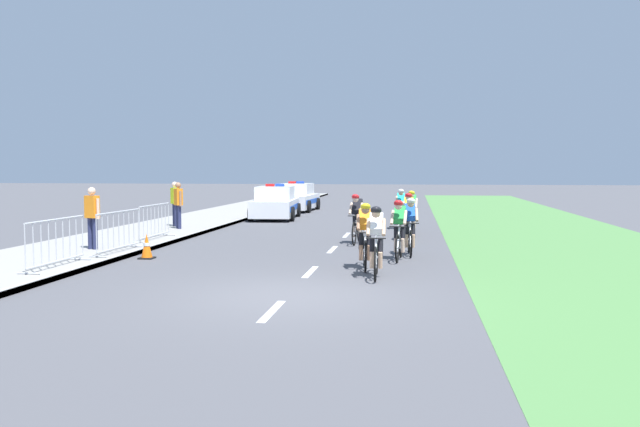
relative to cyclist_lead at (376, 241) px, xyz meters
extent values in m
plane|color=#4C4C51|center=(-1.49, -2.10, -0.79)|extent=(160.00, 160.00, 0.00)
cube|color=gray|center=(-8.33, 11.90, -0.73)|extent=(3.74, 60.00, 0.12)
cube|color=#9E9E99|center=(-6.54, 11.90, -0.72)|extent=(0.16, 60.00, 0.13)
cube|color=#4C7F42|center=(5.30, 11.90, -0.78)|extent=(7.00, 60.00, 0.01)
cube|color=white|center=(-1.49, -3.42, -0.78)|extent=(0.14, 1.60, 0.01)
cube|color=white|center=(-1.49, 0.58, -0.78)|extent=(0.14, 1.60, 0.01)
cube|color=white|center=(-1.49, 4.58, -0.78)|extent=(0.14, 1.60, 0.01)
cube|color=white|center=(-1.49, 8.58, -0.78)|extent=(0.14, 1.60, 0.01)
cube|color=white|center=(-1.49, 12.58, -0.78)|extent=(0.14, 1.60, 0.01)
torus|color=black|center=(0.01, -0.48, -0.42)|extent=(0.06, 0.72, 0.72)
cylinder|color=#99999E|center=(0.01, -0.48, -0.42)|extent=(0.06, 0.06, 0.06)
torus|color=black|center=(-0.01, 0.52, -0.42)|extent=(0.06, 0.72, 0.72)
cylinder|color=#99999E|center=(-0.01, 0.52, -0.42)|extent=(0.06, 0.06, 0.06)
cylinder|color=silver|center=(0.00, -0.03, 0.11)|extent=(0.05, 0.55, 0.04)
cylinder|color=silver|center=(0.01, -0.20, -0.21)|extent=(0.05, 0.48, 0.63)
cylinder|color=silver|center=(0.00, 0.17, -0.19)|extent=(0.04, 0.04, 0.65)
cylinder|color=black|center=(0.01, -0.38, 0.09)|extent=(0.42, 0.04, 0.03)
cube|color=black|center=(0.00, 0.17, 0.15)|extent=(0.11, 0.22, 0.05)
cube|color=white|center=(0.00, 0.05, 0.35)|extent=(0.29, 0.55, 0.46)
cube|color=black|center=(0.00, 0.16, 0.19)|extent=(0.28, 0.21, 0.18)
cylinder|color=black|center=(0.09, 0.11, -0.15)|extent=(0.12, 0.23, 0.40)
cylinder|color=tan|center=(0.09, 0.03, -0.41)|extent=(0.09, 0.16, 0.36)
cylinder|color=black|center=(-0.09, 0.11, -0.15)|extent=(0.11, 0.17, 0.40)
cylinder|color=tan|center=(-0.09, 0.03, -0.41)|extent=(0.09, 0.12, 0.36)
cylinder|color=tan|center=(0.16, -0.16, 0.30)|extent=(0.09, 0.40, 0.35)
cylinder|color=tan|center=(-0.16, -0.17, 0.30)|extent=(0.09, 0.40, 0.35)
sphere|color=tan|center=(0.01, -0.25, 0.59)|extent=(0.19, 0.19, 0.19)
ellipsoid|color=black|center=(0.01, -0.26, 0.66)|extent=(0.24, 0.32, 0.24)
torus|color=black|center=(-0.27, 0.67, -0.42)|extent=(0.11, 0.72, 0.72)
cylinder|color=#99999E|center=(-0.27, 0.67, -0.42)|extent=(0.07, 0.07, 0.06)
torus|color=black|center=(-0.36, 1.67, -0.42)|extent=(0.11, 0.72, 0.72)
cylinder|color=#99999E|center=(-0.36, 1.67, -0.42)|extent=(0.07, 0.07, 0.06)
cylinder|color=white|center=(-0.31, 1.12, 0.11)|extent=(0.09, 0.55, 0.04)
cylinder|color=white|center=(-0.30, 0.95, -0.21)|extent=(0.09, 0.48, 0.63)
cylinder|color=white|center=(-0.33, 1.32, -0.19)|extent=(0.04, 0.04, 0.65)
cylinder|color=black|center=(-0.28, 0.77, 0.09)|extent=(0.42, 0.07, 0.03)
cube|color=black|center=(-0.33, 1.32, 0.15)|extent=(0.12, 0.23, 0.05)
cube|color=orange|center=(-0.32, 1.19, 0.35)|extent=(0.33, 0.56, 0.47)
cube|color=black|center=(-0.33, 1.31, 0.19)|extent=(0.30, 0.23, 0.18)
cylinder|color=black|center=(-0.24, 1.27, -0.15)|extent=(0.13, 0.23, 0.40)
cylinder|color=#9E7051|center=(-0.23, 1.19, -0.41)|extent=(0.10, 0.16, 0.36)
cylinder|color=black|center=(-0.42, 1.25, -0.15)|extent=(0.13, 0.18, 0.40)
cylinder|color=#9E7051|center=(-0.41, 1.17, -0.41)|extent=(0.10, 0.13, 0.36)
cylinder|color=#9E7051|center=(-0.14, 1.00, 0.30)|extent=(0.11, 0.41, 0.35)
cylinder|color=#9E7051|center=(-0.46, 0.97, 0.30)|extent=(0.11, 0.41, 0.35)
sphere|color=#9E7051|center=(-0.29, 0.90, 0.59)|extent=(0.19, 0.19, 0.19)
ellipsoid|color=yellow|center=(-0.29, 0.89, 0.66)|extent=(0.26, 0.33, 0.24)
torus|color=black|center=(0.39, 2.22, -0.42)|extent=(0.10, 0.73, 0.72)
cylinder|color=#99999E|center=(0.39, 2.22, -0.42)|extent=(0.06, 0.06, 0.06)
torus|color=black|center=(0.47, 3.22, -0.42)|extent=(0.10, 0.73, 0.72)
cylinder|color=#99999E|center=(0.47, 3.22, -0.42)|extent=(0.06, 0.06, 0.06)
cylinder|color=white|center=(0.42, 2.67, 0.11)|extent=(0.08, 0.55, 0.04)
cylinder|color=white|center=(0.41, 2.49, -0.21)|extent=(0.08, 0.48, 0.63)
cylinder|color=white|center=(0.44, 2.87, -0.19)|extent=(0.04, 0.04, 0.65)
cylinder|color=black|center=(0.40, 2.32, 0.09)|extent=(0.42, 0.06, 0.03)
cube|color=black|center=(0.44, 2.87, 0.15)|extent=(0.12, 0.23, 0.05)
cube|color=green|center=(0.43, 2.74, 0.35)|extent=(0.32, 0.57, 0.44)
cube|color=black|center=(0.44, 2.86, 0.19)|extent=(0.29, 0.22, 0.18)
cylinder|color=black|center=(0.53, 2.80, -0.15)|extent=(0.13, 0.23, 0.40)
cylinder|color=beige|center=(0.52, 2.72, -0.41)|extent=(0.10, 0.16, 0.36)
cylinder|color=black|center=(0.35, 2.81, -0.15)|extent=(0.12, 0.18, 0.40)
cylinder|color=beige|center=(0.34, 2.73, -0.41)|extent=(0.10, 0.13, 0.36)
cylinder|color=beige|center=(0.57, 2.52, 0.30)|extent=(0.11, 0.41, 0.35)
cylinder|color=beige|center=(0.25, 2.54, 0.30)|extent=(0.11, 0.41, 0.35)
sphere|color=beige|center=(0.41, 2.44, 0.59)|extent=(0.19, 0.19, 0.19)
ellipsoid|color=red|center=(0.41, 2.43, 0.66)|extent=(0.25, 0.33, 0.24)
torus|color=black|center=(0.72, 3.24, -0.42)|extent=(0.08, 0.73, 0.72)
cylinder|color=#99999E|center=(0.72, 3.24, -0.42)|extent=(0.06, 0.06, 0.06)
torus|color=black|center=(0.66, 4.24, -0.42)|extent=(0.08, 0.73, 0.72)
cylinder|color=#99999E|center=(0.66, 4.24, -0.42)|extent=(0.06, 0.06, 0.06)
cylinder|color=white|center=(0.69, 3.69, 0.11)|extent=(0.07, 0.55, 0.04)
cylinder|color=white|center=(0.70, 3.51, -0.21)|extent=(0.07, 0.48, 0.63)
cylinder|color=white|center=(0.68, 3.89, -0.19)|extent=(0.04, 0.04, 0.65)
cylinder|color=black|center=(0.71, 3.34, 0.09)|extent=(0.42, 0.05, 0.03)
cube|color=black|center=(0.68, 3.89, 0.15)|extent=(0.11, 0.23, 0.05)
cube|color=blue|center=(0.69, 3.76, 0.35)|extent=(0.31, 0.56, 0.46)
cube|color=black|center=(0.68, 3.88, 0.19)|extent=(0.29, 0.22, 0.18)
cylinder|color=black|center=(0.78, 3.83, -0.15)|extent=(0.12, 0.23, 0.40)
cylinder|color=tan|center=(0.78, 3.75, -0.41)|extent=(0.10, 0.16, 0.36)
cylinder|color=black|center=(0.60, 3.82, -0.15)|extent=(0.12, 0.17, 0.40)
cylinder|color=tan|center=(0.60, 3.74, -0.41)|extent=(0.10, 0.13, 0.36)
cylinder|color=tan|center=(0.86, 3.56, 0.30)|extent=(0.10, 0.40, 0.35)
cylinder|color=tan|center=(0.54, 3.54, 0.30)|extent=(0.10, 0.40, 0.35)
sphere|color=tan|center=(0.71, 3.46, 0.59)|extent=(0.19, 0.19, 0.19)
ellipsoid|color=white|center=(0.71, 3.45, 0.66)|extent=(0.25, 0.33, 0.24)
torus|color=black|center=(-0.96, 5.58, -0.42)|extent=(0.10, 0.73, 0.72)
cylinder|color=#99999E|center=(-0.96, 5.58, -0.42)|extent=(0.06, 0.06, 0.06)
torus|color=black|center=(-0.88, 6.58, -0.42)|extent=(0.10, 0.73, 0.72)
cylinder|color=#99999E|center=(-0.88, 6.58, -0.42)|extent=(0.06, 0.06, 0.06)
cylinder|color=black|center=(-0.92, 6.03, 0.11)|extent=(0.08, 0.55, 0.04)
cylinder|color=black|center=(-0.94, 5.85, -0.21)|extent=(0.08, 0.48, 0.63)
cylinder|color=black|center=(-0.91, 6.23, -0.19)|extent=(0.04, 0.04, 0.65)
cylinder|color=black|center=(-0.95, 5.68, 0.09)|extent=(0.42, 0.06, 0.03)
cube|color=black|center=(-0.91, 6.23, 0.15)|extent=(0.12, 0.23, 0.05)
cube|color=black|center=(-0.92, 6.10, 0.35)|extent=(0.32, 0.56, 0.47)
cube|color=black|center=(-0.91, 6.22, 0.19)|extent=(0.29, 0.22, 0.18)
cylinder|color=black|center=(-0.82, 6.16, -0.15)|extent=(0.13, 0.23, 0.40)
cylinder|color=beige|center=(-0.83, 6.08, -0.41)|extent=(0.10, 0.16, 0.36)
cylinder|color=black|center=(-1.00, 6.17, -0.15)|extent=(0.12, 0.18, 0.40)
cylinder|color=beige|center=(-1.01, 6.09, -0.41)|extent=(0.10, 0.13, 0.36)
cylinder|color=beige|center=(-0.78, 5.88, 0.30)|extent=(0.11, 0.41, 0.35)
cylinder|color=beige|center=(-1.09, 5.90, 0.30)|extent=(0.11, 0.41, 0.35)
sphere|color=beige|center=(-0.94, 5.80, 0.59)|extent=(0.19, 0.19, 0.19)
ellipsoid|color=red|center=(-0.94, 5.79, 0.66)|extent=(0.25, 0.33, 0.24)
torus|color=black|center=(0.62, 6.71, -0.42)|extent=(0.06, 0.72, 0.72)
cylinder|color=#99999E|center=(0.62, 6.71, -0.42)|extent=(0.06, 0.06, 0.06)
torus|color=black|center=(0.64, 7.71, -0.42)|extent=(0.06, 0.72, 0.72)
cylinder|color=#99999E|center=(0.64, 7.71, -0.42)|extent=(0.06, 0.06, 0.06)
cylinder|color=silver|center=(0.63, 7.16, 0.11)|extent=(0.05, 0.55, 0.04)
cylinder|color=silver|center=(0.63, 6.98, -0.21)|extent=(0.05, 0.48, 0.63)
cylinder|color=silver|center=(0.64, 7.36, -0.19)|extent=(0.04, 0.04, 0.65)
cylinder|color=black|center=(0.63, 6.81, 0.09)|extent=(0.42, 0.04, 0.03)
cube|color=black|center=(0.64, 7.36, 0.15)|extent=(0.10, 0.22, 0.05)
cube|color=yellow|center=(0.63, 7.23, 0.35)|extent=(0.29, 0.55, 0.46)
cube|color=black|center=(0.64, 7.35, 0.19)|extent=(0.28, 0.20, 0.18)
cylinder|color=black|center=(0.73, 7.29, -0.15)|extent=(0.11, 0.23, 0.40)
cylinder|color=beige|center=(0.72, 7.21, -0.41)|extent=(0.09, 0.16, 0.36)
cylinder|color=black|center=(0.55, 7.30, -0.15)|extent=(0.11, 0.17, 0.40)
cylinder|color=beige|center=(0.54, 7.22, -0.41)|extent=(0.09, 0.12, 0.36)
cylinder|color=beige|center=(0.79, 7.01, 0.30)|extent=(0.08, 0.40, 0.35)
cylinder|color=beige|center=(0.47, 7.02, 0.30)|extent=(0.08, 0.40, 0.35)
sphere|color=beige|center=(0.63, 6.93, 0.59)|extent=(0.19, 0.19, 0.19)
ellipsoid|color=red|center=(0.63, 6.92, 0.66)|extent=(0.24, 0.32, 0.24)
torus|color=black|center=(0.71, 8.81, -0.42)|extent=(0.09, 0.73, 0.72)
cylinder|color=#99999E|center=(0.71, 8.81, -0.42)|extent=(0.06, 0.06, 0.06)
torus|color=black|center=(0.76, 9.81, -0.42)|extent=(0.09, 0.73, 0.72)
cylinder|color=#99999E|center=(0.76, 9.81, -0.42)|extent=(0.06, 0.06, 0.06)
cylinder|color=#1E1E99|center=(0.73, 9.26, 0.11)|extent=(0.07, 0.55, 0.04)
cylinder|color=#1E1E99|center=(0.72, 9.09, -0.21)|extent=(0.07, 0.48, 0.63)
cylinder|color=#1E1E99|center=(0.74, 9.46, -0.19)|extent=(0.04, 0.04, 0.65)
cylinder|color=black|center=(0.71, 8.91, 0.09)|extent=(0.42, 0.05, 0.03)
cube|color=black|center=(0.74, 9.46, 0.15)|extent=(0.11, 0.23, 0.05)
cube|color=green|center=(0.74, 9.34, 0.35)|extent=(0.31, 0.56, 0.46)
cube|color=black|center=(0.74, 9.45, 0.19)|extent=(0.29, 0.22, 0.18)
cylinder|color=black|center=(0.83, 9.40, -0.15)|extent=(0.12, 0.23, 0.40)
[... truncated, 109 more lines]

